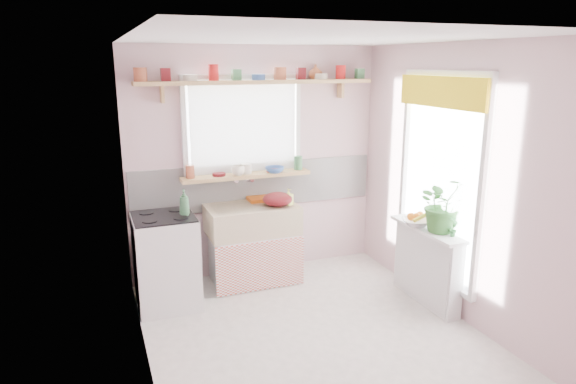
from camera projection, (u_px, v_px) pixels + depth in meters
name	position (u px, v px, depth m)	size (l,w,h in m)	color
room	(341.00, 159.00, 5.17)	(3.20, 3.20, 3.20)	white
sink_unit	(253.00, 243.00, 5.51)	(0.95, 0.65, 1.11)	white
cooker	(166.00, 261.00, 4.94)	(0.58, 0.58, 0.93)	white
radiator_ledge	(427.00, 264.00, 5.03)	(0.22, 0.95, 0.78)	white
windowsill	(246.00, 175.00, 5.50)	(1.40, 0.22, 0.04)	tan
pine_shelf	(259.00, 82.00, 5.30)	(2.52, 0.24, 0.04)	tan
shelf_crockery	(259.00, 75.00, 5.28)	(2.47, 0.11, 0.12)	#A55133
sill_crockery	(246.00, 168.00, 5.48)	(1.35, 0.11, 0.12)	#A55133
dish_tray	(264.00, 198.00, 5.66)	(0.38, 0.28, 0.04)	#CE5B12
colander	(278.00, 199.00, 5.39)	(0.31, 0.31, 0.14)	#5D0F15
jade_plant	(443.00, 204.00, 4.76)	(0.48, 0.42, 0.53)	#34712D
fruit_bowl	(416.00, 222.00, 4.99)	(0.27, 0.27, 0.07)	silver
herb_pot	(453.00, 226.00, 4.66)	(0.11, 0.07, 0.21)	#2B6C2F
soap_bottle_sink	(288.00, 197.00, 5.42)	(0.08, 0.08, 0.17)	#E1FA6F
sill_cup	(238.00, 171.00, 5.39)	(0.13, 0.13, 0.11)	white
sill_bowl	(275.00, 170.00, 5.54)	(0.21, 0.21, 0.06)	#3767B3
shelf_vase	(315.00, 72.00, 5.56)	(0.15, 0.15, 0.16)	#AD5D35
cooker_bottle	(184.00, 203.00, 4.82)	(0.10, 0.10, 0.25)	#387148
fruit	(417.00, 216.00, 4.98)	(0.20, 0.14, 0.10)	orange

